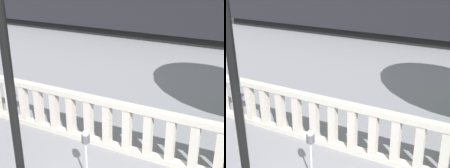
% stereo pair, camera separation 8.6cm
% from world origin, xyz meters
% --- Properties ---
extents(balustrade, '(14.48, 0.24, 1.37)m').
position_xyz_m(balustrade, '(-0.00, 2.92, 0.68)').
color(balustrade, '#BCB5A8').
rests_on(balustrade, ground).
extents(lamppost, '(0.40, 0.40, 5.18)m').
position_xyz_m(lamppost, '(-1.57, 0.75, 2.53)').
color(lamppost, black).
rests_on(lamppost, ground).
extents(parking_meter, '(0.18, 0.18, 1.29)m').
position_xyz_m(parking_meter, '(-0.32, 1.49, 1.04)').
color(parking_meter, silver).
rests_on(parking_meter, ground).
extents(train_near, '(24.13, 2.86, 3.84)m').
position_xyz_m(train_near, '(-3.83, 15.65, 1.71)').
color(train_near, black).
rests_on(train_near, ground).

